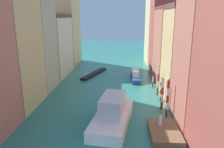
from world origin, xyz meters
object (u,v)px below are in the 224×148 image
mooring_pole_0 (167,97)px  mooring_pole_1 (162,93)px  gondola_black (94,74)px  motorboat_0 (135,76)px  mooring_pole_2 (161,88)px  vaporetto_white (113,113)px  mooring_pole_3 (158,80)px  mooring_pole_4 (153,76)px  person_on_dock (160,120)px  waterfront_dock (164,132)px

mooring_pole_0 → mooring_pole_1: 2.41m
gondola_black → mooring_pole_1: bearing=-56.8°
motorboat_0 → gondola_black: bearing=156.5°
motorboat_0 → mooring_pole_2: bearing=-73.6°
vaporetto_white → mooring_pole_0: bearing=16.8°
mooring_pole_3 → mooring_pole_4: size_ratio=1.18×
mooring_pole_2 → mooring_pole_4: size_ratio=0.90×
mooring_pole_2 → person_on_dock: bearing=-100.0°
mooring_pole_4 → mooring_pole_2: bearing=-87.1°
gondola_black → motorboat_0: size_ratio=1.54×
motorboat_0 → vaporetto_white: bearing=-101.5°
gondola_black → person_on_dock: bearing=-66.5°
mooring_pole_2 → gondola_black: 19.28m
waterfront_dock → mooring_pole_0: (1.10, 4.61, 2.27)m
person_on_dock → mooring_pole_1: mooring_pole_1 is taller
gondola_black → motorboat_0: bearing=-23.5°
mooring_pole_3 → person_on_dock: bearing=-97.5°
mooring_pole_3 → mooring_pole_4: 4.08m
mooring_pole_0 → mooring_pole_2: mooring_pole_0 is taller
mooring_pole_0 → mooring_pole_3: (0.06, 7.87, -0.03)m
vaporetto_white → motorboat_0: 18.95m
mooring_pole_0 → gondola_black: bearing=120.5°
person_on_dock → mooring_pole_1: bearing=78.3°
person_on_dock → gondola_black: (-10.49, 24.09, -1.10)m
vaporetto_white → motorboat_0: vaporetto_white is taller
mooring_pole_0 → vaporetto_white: (-6.85, -2.08, -1.37)m
mooring_pole_1 → motorboat_0: (-2.89, 14.11, -1.48)m
mooring_pole_4 → mooring_pole_0: bearing=-89.1°
waterfront_dock → motorboat_0: motorboat_0 is taller
mooring_pole_0 → mooring_pole_3: bearing=89.6°
mooring_pole_2 → mooring_pole_4: 6.49m
mooring_pole_3 → vaporetto_white: 12.18m
mooring_pole_4 → motorboat_0: mooring_pole_4 is taller
mooring_pole_0 → gondola_black: 23.72m
person_on_dock → motorboat_0: 20.30m
vaporetto_white → gondola_black: bearing=102.8°
vaporetto_white → mooring_pole_4: bearing=64.5°
mooring_pole_1 → gondola_black: size_ratio=0.44×
waterfront_dock → mooring_pole_4: 16.67m
mooring_pole_2 → motorboat_0: bearing=106.4°
mooring_pole_4 → mooring_pole_3: bearing=-86.7°
mooring_pole_1 → motorboat_0: size_ratio=0.68×
mooring_pole_3 → motorboat_0: size_ratio=0.76×
person_on_dock → mooring_pole_2: size_ratio=0.38×
mooring_pole_4 → gondola_black: (-11.79, 8.42, -1.96)m
waterfront_dock → mooring_pole_4: (0.93, 16.54, 1.85)m
vaporetto_white → gondola_black: size_ratio=1.06×
vaporetto_white → person_on_dock: bearing=-17.2°
waterfront_dock → vaporetto_white: size_ratio=0.48×
mooring_pole_0 → mooring_pole_2: (0.15, 5.45, -0.63)m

